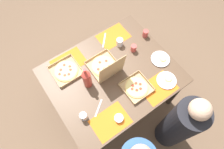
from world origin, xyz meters
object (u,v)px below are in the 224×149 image
object	(u,v)px
pizza_box_corner_right	(136,87)
soda_bottle	(87,79)
cup_red	(145,34)
plate_far_right	(161,59)
plate_middle	(167,80)
pizza_box_center	(66,71)
diner_left_seat	(179,125)
cup_dark	(120,42)
cup_clear_left	(134,48)
cup_spare	(83,116)
condiment_bowl	(119,118)
pizza_box_corner_left	(105,67)

from	to	relation	value
pizza_box_corner_right	soda_bottle	bearing A→B (deg)	-40.07
cup_red	soda_bottle	bearing A→B (deg)	9.01
plate_far_right	plate_middle	bearing A→B (deg)	62.47
pizza_box_center	plate_far_right	world-z (taller)	pizza_box_center
pizza_box_center	cup_red	world-z (taller)	cup_red
pizza_box_corner_right	diner_left_seat	world-z (taller)	diner_left_seat
cup_dark	cup_clear_left	bearing A→B (deg)	117.72
cup_dark	plate_far_right	bearing A→B (deg)	120.91
plate_middle	cup_dark	xyz separation A→B (m)	(0.13, -0.66, 0.04)
pizza_box_center	cup_clear_left	xyz separation A→B (m)	(-0.77, 0.21, 0.03)
pizza_box_corner_right	cup_dark	distance (m)	0.57
cup_spare	cup_clear_left	distance (m)	0.94
cup_red	diner_left_seat	size ratio (longest dim) A/B	0.08
pizza_box_corner_right	condiment_bowl	world-z (taller)	condiment_bowl
cup_dark	cup_red	bearing A→B (deg)	167.03
diner_left_seat	plate_middle	bearing A→B (deg)	-106.48
cup_red	cup_dark	bearing A→B (deg)	-12.97
cup_red	cup_clear_left	size ratio (longest dim) A/B	1.06
cup_dark	condiment_bowl	bearing A→B (deg)	53.26
plate_middle	cup_dark	size ratio (longest dim) A/B	2.22
pizza_box_center	soda_bottle	world-z (taller)	soda_bottle
cup_spare	diner_left_seat	bearing A→B (deg)	143.58
cup_spare	cup_dark	bearing A→B (deg)	-148.00
plate_middle	cup_dark	bearing A→B (deg)	-78.52
plate_middle	diner_left_seat	distance (m)	0.50
plate_far_right	condiment_bowl	distance (m)	0.83
plate_far_right	condiment_bowl	bearing A→B (deg)	19.26
plate_far_right	cup_clear_left	world-z (taller)	cup_clear_left
pizza_box_corner_left	cup_clear_left	distance (m)	0.40
plate_far_right	diner_left_seat	size ratio (longest dim) A/B	0.18
plate_middle	cup_spare	xyz separation A→B (m)	(0.93, -0.17, 0.04)
pizza_box_corner_right	cup_spare	size ratio (longest dim) A/B	2.96
pizza_box_corner_left	plate_far_right	size ratio (longest dim) A/B	1.62
cup_clear_left	condiment_bowl	size ratio (longest dim) A/B	0.98
pizza_box_center	cup_red	size ratio (longest dim) A/B	3.26
cup_spare	diner_left_seat	xyz separation A→B (m)	(-0.80, 0.59, -0.27)
plate_middle	diner_left_seat	size ratio (longest dim) A/B	0.17
pizza_box_corner_right	cup_dark	xyz separation A→B (m)	(-0.18, -0.54, 0.04)
soda_bottle	cup_red	size ratio (longest dim) A/B	3.52
pizza_box_center	pizza_box_corner_right	xyz separation A→B (m)	(-0.51, 0.59, 0.00)
cup_dark	plate_middle	bearing A→B (deg)	101.48
pizza_box_corner_right	plate_middle	size ratio (longest dim) A/B	1.32
pizza_box_center	condiment_bowl	size ratio (longest dim) A/B	3.37
pizza_box_corner_left	diner_left_seat	size ratio (longest dim) A/B	0.28
pizza_box_corner_right	cup_spare	distance (m)	0.62
pizza_box_corner_left	cup_spare	xyz separation A→B (m)	(0.47, 0.33, -0.00)
pizza_box_corner_right	plate_middle	xyz separation A→B (m)	(-0.31, 0.12, -0.00)
cup_dark	cup_red	distance (m)	0.33
plate_middle	cup_dark	distance (m)	0.68
cup_dark	condiment_bowl	world-z (taller)	cup_dark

